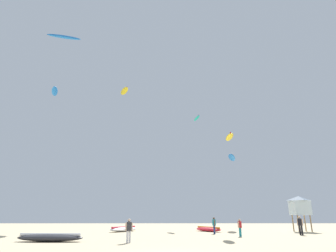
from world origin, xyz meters
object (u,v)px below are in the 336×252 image
kite_grounded_far (50,238)px  lifeguard_tower (299,205)px  person_right (214,224)px  kite_aloft_3 (124,91)px  person_midground (240,226)px  kite_aloft_1 (197,118)px  kite_aloft_0 (232,158)px  kite_aloft_4 (229,137)px  person_foreground (129,229)px  kite_grounded_mid (123,229)px  kite_aloft_2 (54,91)px  kite_grounded_near (208,229)px  person_left (300,224)px  kite_aloft_5 (64,37)px

kite_grounded_far → lifeguard_tower: size_ratio=1.20×
person_right → kite_aloft_3: 33.66m
person_midground → kite_aloft_3: (-15.22, 23.16, 24.29)m
kite_aloft_1 → kite_grounded_far: bearing=-116.2°
kite_aloft_0 → kite_aloft_1: size_ratio=1.38×
kite_aloft_3 → kite_aloft_4: 28.50m
kite_aloft_4 → kite_aloft_0: bearing=76.7°
person_right → kite_aloft_0: (5.33, 12.99, 9.74)m
kite_aloft_4 → person_foreground: bearing=-132.9°
kite_grounded_far → lifeguard_tower: bearing=29.0°
kite_grounded_mid → kite_aloft_2: 25.06m
kite_aloft_2 → kite_grounded_near: bearing=-13.0°
kite_aloft_1 → kite_aloft_2: bearing=-158.2°
person_left → kite_aloft_5: (-26.44, 0.88, 22.43)m
person_foreground → person_left: person_left is taller
kite_grounded_mid → kite_aloft_2: size_ratio=1.41×
person_midground → kite_grounded_mid: person_midground is taller
person_right → kite_aloft_4: kite_aloft_4 is taller
lifeguard_tower → kite_aloft_0: bearing=125.1°
person_left → kite_aloft_3: bearing=91.8°
person_right → kite_aloft_4: (2.35, 0.39, 9.67)m
kite_grounded_mid → kite_aloft_3: bearing=102.5°
kite_aloft_1 → kite_aloft_3: kite_aloft_3 is taller
person_right → kite_aloft_1: bearing=82.7°
kite_grounded_far → person_right: bearing=34.5°
kite_grounded_far → kite_aloft_4: size_ratio=1.52×
kite_grounded_near → person_right: bearing=-89.9°
kite_aloft_0 → kite_grounded_near: bearing=-122.8°
kite_aloft_2 → kite_grounded_far: bearing=-63.7°
person_midground → kite_aloft_4: 10.73m
person_midground → kite_aloft_1: bearing=133.5°
person_left → kite_aloft_3: 38.68m
kite_grounded_far → kite_aloft_5: (-4.50, 8.41, 23.19)m
person_midground → kite_grounded_near: (-1.75, 8.77, -0.63)m
person_left → kite_grounded_near: bearing=97.6°
kite_aloft_3 → kite_aloft_4: bearing=-49.8°
lifeguard_tower → kite_aloft_0: (-6.00, 8.52, 7.66)m
person_midground → person_left: 6.96m
person_left → kite_grounded_mid: 19.63m
kite_aloft_2 → kite_aloft_3: 13.92m
kite_aloft_4 → kite_aloft_3: bearing=130.2°
kite_aloft_2 → person_midground: bearing=-29.5°
kite_aloft_4 → kite_grounded_mid: bearing=161.9°
person_right → kite_aloft_3: size_ratio=0.45×
kite_aloft_2 → kite_grounded_mid: bearing=-23.3°
kite_grounded_mid → kite_grounded_far: size_ratio=1.05×
person_midground → person_right: size_ratio=0.92×
person_left → lifeguard_tower: size_ratio=0.43×
kite_grounded_mid → person_left: bearing=-18.8°
person_midground → kite_aloft_4: bearing=123.1°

